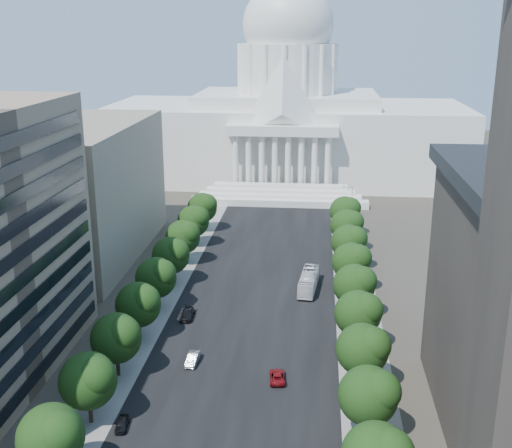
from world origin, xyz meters
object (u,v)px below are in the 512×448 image
(car_dark_a, at_px, (122,424))
(city_bus, at_px, (309,281))
(car_red, at_px, (277,376))
(car_silver, at_px, (193,359))
(car_dark_b, at_px, (187,314))

(car_dark_a, height_order, city_bus, city_bus)
(car_red, bearing_deg, car_silver, -21.57)
(car_dark_a, relative_size, car_red, 0.78)
(car_dark_b, relative_size, city_bus, 0.42)
(car_dark_b, bearing_deg, car_silver, -77.91)
(car_silver, height_order, car_dark_b, car_dark_b)
(car_silver, relative_size, car_red, 0.95)
(car_silver, bearing_deg, car_dark_a, -105.60)
(city_bus, bearing_deg, car_dark_a, -110.08)
(car_dark_a, bearing_deg, car_silver, 64.86)
(car_dark_a, height_order, car_dark_b, car_dark_b)
(car_silver, relative_size, car_dark_b, 0.86)
(car_dark_a, relative_size, car_dark_b, 0.70)
(car_dark_a, distance_m, city_bus, 54.10)
(car_dark_b, distance_m, city_bus, 26.37)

